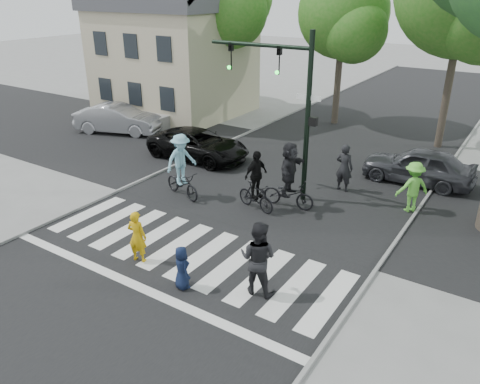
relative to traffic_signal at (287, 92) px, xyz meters
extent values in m
plane|color=gray|center=(-0.35, -6.20, -3.90)|extent=(120.00, 120.00, 0.00)
cube|color=black|center=(-0.35, -1.20, -3.90)|extent=(10.00, 70.00, 0.01)
cube|color=black|center=(-0.35, 1.80, -3.89)|extent=(70.00, 10.00, 0.01)
cube|color=gray|center=(-5.40, -1.20, -3.85)|extent=(0.10, 70.00, 0.10)
cube|color=gray|center=(4.70, -1.20, -3.85)|extent=(0.10, 70.00, 0.10)
cube|color=silver|center=(-4.85, -5.20, -3.89)|extent=(0.55, 3.00, 0.01)
cube|color=silver|center=(-3.85, -5.20, -3.89)|extent=(0.55, 3.00, 0.01)
cube|color=silver|center=(-2.85, -5.20, -3.89)|extent=(0.55, 3.00, 0.01)
cube|color=silver|center=(-1.85, -5.20, -3.89)|extent=(0.55, 3.00, 0.01)
cube|color=silver|center=(-0.85, -5.20, -3.89)|extent=(0.55, 3.00, 0.01)
cube|color=silver|center=(0.15, -5.20, -3.89)|extent=(0.55, 3.00, 0.01)
cube|color=silver|center=(1.15, -5.20, -3.89)|extent=(0.55, 3.00, 0.01)
cube|color=silver|center=(2.15, -5.20, -3.89)|extent=(0.55, 3.00, 0.01)
cube|color=silver|center=(3.15, -5.20, -3.89)|extent=(0.55, 3.00, 0.01)
cube|color=silver|center=(4.15, -5.20, -3.89)|extent=(0.55, 3.00, 0.01)
cube|color=silver|center=(-0.35, -7.40, -3.89)|extent=(10.00, 0.30, 0.01)
cylinder|color=black|center=(0.85, 0.00, -0.90)|extent=(0.18, 0.18, 6.00)
cylinder|color=black|center=(-1.15, 0.00, 1.50)|extent=(4.00, 0.14, 0.14)
imported|color=black|center=(-0.35, 0.00, 1.05)|extent=(0.16, 0.20, 1.00)
sphere|color=#19E533|center=(-0.35, -0.12, 0.65)|extent=(0.14, 0.14, 0.14)
imported|color=black|center=(-2.35, 0.00, 1.05)|extent=(0.16, 0.20, 1.00)
sphere|color=#19E533|center=(-2.35, -0.12, 0.65)|extent=(0.14, 0.14, 0.14)
cube|color=black|center=(1.07, 0.00, -0.90)|extent=(0.28, 0.18, 0.30)
cube|color=#FF660C|center=(1.18, 0.00, -0.90)|extent=(0.02, 0.14, 0.20)
cube|color=white|center=(0.85, 0.00, -0.10)|extent=(0.90, 0.04, 0.18)
cylinder|color=brown|center=(-14.35, 10.00, -0.93)|extent=(0.36, 0.36, 5.95)
sphere|color=#2C781C|center=(-14.35, 10.00, 2.47)|extent=(5.20, 5.20, 5.20)
sphere|color=#2C781C|center=(-13.31, 9.22, 1.62)|extent=(3.64, 3.64, 3.64)
cylinder|color=brown|center=(-9.35, 9.50, -0.68)|extent=(0.36, 0.36, 6.44)
sphere|color=#2C781C|center=(-8.19, 8.63, 2.08)|extent=(4.06, 4.06, 4.06)
cylinder|color=brown|center=(-2.35, 10.60, -1.10)|extent=(0.36, 0.36, 5.60)
sphere|color=#2C781C|center=(-2.35, 10.60, 2.10)|extent=(4.80, 4.80, 4.80)
sphere|color=#2C781C|center=(-1.39, 9.88, 1.30)|extent=(3.36, 3.36, 3.36)
cylinder|color=brown|center=(3.65, 9.30, -0.54)|extent=(0.36, 0.36, 6.72)
cube|color=#B2B285|center=(-11.85, 7.80, -0.90)|extent=(8.00, 7.00, 6.00)
cube|color=black|center=(-14.25, 4.28, -2.20)|extent=(1.00, 0.06, 1.30)
cube|color=black|center=(-14.25, 4.28, 0.40)|extent=(1.00, 0.06, 1.30)
cube|color=black|center=(-11.85, 4.28, -2.20)|extent=(1.00, 0.06, 1.30)
cube|color=black|center=(-11.85, 4.28, 0.40)|extent=(1.00, 0.06, 1.30)
cube|color=black|center=(-9.45, 4.28, -2.20)|extent=(1.00, 0.06, 1.30)
cube|color=black|center=(-9.45, 4.28, 0.40)|extent=(1.00, 0.06, 1.30)
cube|color=gray|center=(-10.35, 4.00, -3.50)|extent=(2.00, 1.20, 0.80)
imported|color=gold|center=(-1.21, -6.43, -3.12)|extent=(0.64, 0.50, 1.57)
imported|color=#101B37|center=(0.68, -6.77, -3.30)|extent=(0.69, 0.59, 1.20)
imported|color=black|center=(2.42, -5.84, -2.90)|extent=(1.08, 0.90, 2.01)
imported|color=black|center=(-3.07, -2.22, -3.40)|extent=(2.02, 1.17, 1.00)
imported|color=#7EBCD0|center=(-3.07, -2.22, -2.44)|extent=(1.03, 1.39, 1.92)
imported|color=black|center=(-0.18, -1.69, -3.40)|extent=(1.72, 0.85, 1.00)
imported|color=black|center=(-0.18, -1.69, -2.59)|extent=(0.65, 1.08, 1.72)
imported|color=black|center=(0.69, -0.87, -3.40)|extent=(1.95, 0.83, 1.00)
imported|color=black|center=(0.69, -0.87, -2.44)|extent=(0.72, 1.82, 1.91)
imported|color=black|center=(-5.16, 1.44, -3.24)|extent=(4.81, 2.25, 1.33)
imported|color=#A2A2A8|center=(-11.35, 2.40, -3.14)|extent=(4.88, 3.06, 1.52)
imported|color=#36363C|center=(3.95, 3.96, -3.17)|extent=(4.32, 1.80, 1.46)
imported|color=#66D240|center=(4.42, 1.18, -2.99)|extent=(1.32, 1.29, 1.81)
imported|color=black|center=(1.75, 1.60, -2.97)|extent=(0.70, 0.48, 1.87)
camera|label=1|loc=(7.57, -14.52, 3.36)|focal=35.00mm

